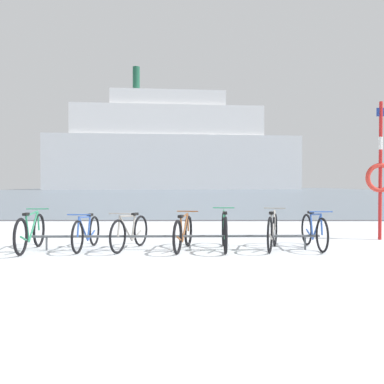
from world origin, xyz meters
The scene contains 11 objects.
ground centered at (0.00, 53.90, -0.04)m, with size 80.00×132.00×0.08m.
bike_rack centered at (0.20, 3.33, 0.27)m, with size 5.80×0.16×0.31m.
bicycle_0 centered at (-2.71, 3.23, 0.37)m, with size 0.46×1.80×0.82m.
bicycle_1 centered at (-1.64, 3.41, 0.34)m, with size 0.46×1.68×0.75m.
bicycle_2 centered at (-0.75, 3.39, 0.35)m, with size 0.63×1.64×0.77m.
bicycle_3 centered at (0.33, 3.33, 0.35)m, with size 0.50×1.67×0.77m.
bicycle_4 centered at (1.17, 3.39, 0.38)m, with size 0.46×1.78×0.84m.
bicycle_5 centered at (2.15, 3.42, 0.38)m, with size 0.61×1.62×0.83m.
bicycle_6 centered at (3.02, 3.50, 0.36)m, with size 0.46×1.66×0.80m.
rescue_post centered at (5.01, 4.90, 1.57)m, with size 0.71×0.11×3.30m.
ferry_ship centered at (-3.92, 88.50, 9.10)m, with size 56.70×14.31×27.18m.
Camera 1 is at (0.51, -5.05, 1.34)m, focal length 39.00 mm.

